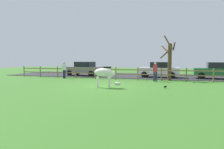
% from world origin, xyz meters
% --- Properties ---
extents(ground_plane, '(60.00, 60.00, 0.00)m').
position_xyz_m(ground_plane, '(0.00, 0.00, 0.00)').
color(ground_plane, '#3D7528').
extents(parking_asphalt, '(28.00, 7.40, 0.05)m').
position_xyz_m(parking_asphalt, '(0.00, 9.30, 0.03)').
color(parking_asphalt, '#2D2D33').
rests_on(parking_asphalt, ground_plane).
extents(paddock_fence, '(21.07, 0.11, 1.14)m').
position_xyz_m(paddock_fence, '(-0.52, 5.00, 0.66)').
color(paddock_fence, olive).
rests_on(paddock_fence, ground_plane).
extents(bare_tree, '(1.36, 1.64, 3.99)m').
position_xyz_m(bare_tree, '(4.32, 5.38, 1.86)').
color(bare_tree, '#513A23').
rests_on(bare_tree, ground_plane).
extents(zebra, '(1.93, 0.64, 1.41)m').
position_xyz_m(zebra, '(0.34, -0.67, 0.93)').
color(zebra, white).
rests_on(zebra, ground_plane).
extents(crow_on_grass, '(0.21, 0.10, 0.20)m').
position_xyz_m(crow_on_grass, '(4.21, 0.05, 0.13)').
color(crow_on_grass, black).
rests_on(crow_on_grass, ground_plane).
extents(parked_car_green, '(4.05, 1.97, 1.56)m').
position_xyz_m(parked_car_green, '(8.62, 7.81, 0.84)').
color(parked_car_green, '#236B38').
rests_on(parked_car_green, parking_asphalt).
extents(parked_car_grey, '(4.13, 2.15, 1.56)m').
position_xyz_m(parked_car_grey, '(-4.97, 7.52, 0.84)').
color(parked_car_grey, slate).
rests_on(parked_car_grey, parking_asphalt).
extents(parked_car_white, '(4.08, 2.03, 1.56)m').
position_xyz_m(parked_car_white, '(3.31, 7.79, 0.84)').
color(parked_car_white, white).
rests_on(parked_car_white, parking_asphalt).
extents(visitor_left_of_tree, '(0.38, 0.25, 1.64)m').
position_xyz_m(visitor_left_of_tree, '(3.21, 4.20, 0.91)').
color(visitor_left_of_tree, '#232847').
rests_on(visitor_left_of_tree, ground_plane).
extents(visitor_right_of_tree, '(0.41, 0.31, 1.64)m').
position_xyz_m(visitor_right_of_tree, '(-5.60, 4.28, 0.91)').
color(visitor_right_of_tree, '#232847').
rests_on(visitor_right_of_tree, ground_plane).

